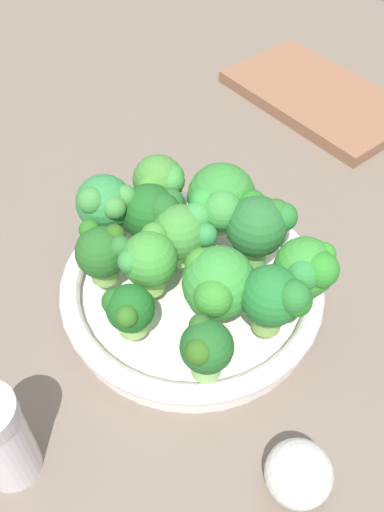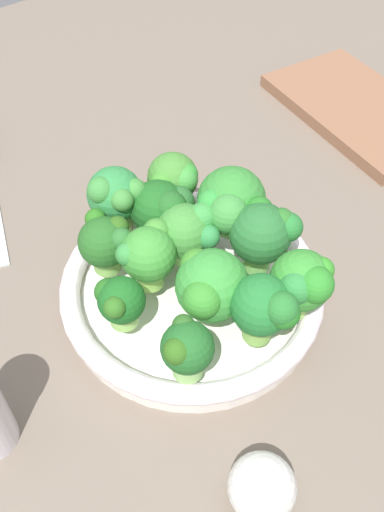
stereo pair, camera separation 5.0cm
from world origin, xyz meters
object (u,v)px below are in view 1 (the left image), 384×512
Objects in this scene: broccoli_floret_6 at (307,269)px; bowl at (192,289)px; broccoli_floret_9 at (259,225)px; broccoli_floret_8 at (160,182)px; broccoli_floret_2 at (220,199)px; broccoli_floret_11 at (155,212)px; broccoli_floret_12 at (149,259)px; garlic_bulb at (299,474)px; cutting_board at (319,97)px; broccoli_floret_0 at (128,309)px; broccoli_floret_10 at (275,298)px; broccoli_floret_4 at (217,284)px; broccoli_floret_3 at (186,233)px; broccoli_floret_5 at (103,251)px; pepper_shaker at (0,439)px; broccoli_floret_7 at (206,348)px; broccoli_floret_1 at (105,205)px.

bowl is at bearing 27.95° from broccoli_floret_6.
broccoli_floret_8 is at bearing 9.79° from broccoli_floret_9.
broccoli_floret_2 reaches higher than broccoli_floret_8.
broccoli_floret_8 is at bearing -50.72° from broccoli_floret_11.
broccoli_floret_12 is 20.79cm from garlic_bulb.
bowl reaches higher than cutting_board.
broccoli_floret_2 is 31.73cm from cutting_board.
cutting_board is at bearing -75.83° from broccoli_floret_0.
broccoli_floret_6 is at bearing -166.14° from broccoli_floret_11.
bowl is at bearing 4.01° from broccoli_floret_10.
broccoli_floret_0 is at bearing 58.63° from broccoli_floret_4.
broccoli_floret_6 is 0.29× the size of cutting_board.
broccoli_floret_3 is 36.26cm from cutting_board.
broccoli_floret_9 is at bearing -116.47° from broccoli_floret_12.
garlic_bulb reaches higher than cutting_board.
broccoli_floret_6 is (-8.79, -4.66, 6.14)cm from bowl.
broccoli_floret_6 reaches higher than broccoli_floret_8.
broccoli_floret_0 is 45.13cm from cutting_board.
broccoli_floret_9 is 10.32cm from broccoli_floret_12.
garlic_bulb is (-9.06, 12.05, -5.36)cm from broccoli_floret_6.
broccoli_floret_4 is at bearing 162.82° from bowl.
broccoli_floret_0 is at bearing 157.90° from broccoli_floret_5.
pepper_shaker is (-1.17, 21.16, 3.09)cm from bowl.
broccoli_floret_12 is at bearing 18.54° from broccoli_floret_4.
broccoli_floret_2 is 15.66cm from broccoli_floret_7.
broccoli_floret_12 reaches higher than cutting_board.
broccoli_floret_1 is 1.25× the size of broccoli_floret_5.
broccoli_floret_12 reaches higher than broccoli_floret_3.
broccoli_floret_9 is (6.20, -1.26, -0.08)cm from broccoli_floret_6.
broccoli_floret_5 is at bearing 135.85° from broccoli_floret_1.
broccoli_floret_8 is 1.03× the size of broccoli_floret_12.
broccoli_floret_12 reaches higher than bowl.
broccoli_floret_1 is 22.11cm from pepper_shaker.
broccoli_floret_4 is at bearing 130.68° from broccoli_floret_2.
broccoli_floret_8 is 0.69× the size of pepper_shaker.
broccoli_floret_12 reaches higher than garlic_bulb.
bowl is 9.32cm from broccoli_floret_5.
broccoli_floret_6 reaches higher than broccoli_floret_11.
pepper_shaker is (7.62, 25.82, -3.05)cm from broccoli_floret_6.
broccoli_floret_11 and broccoli_floret_12 have the same top height.
broccoli_floret_8 is 32.47cm from cutting_board.
broccoli_floret_5 is at bearing 42.37° from bowl.
broccoli_floret_11 is at bearing 129.28° from broccoli_floret_8.
broccoli_floret_9 is at bearing -41.10° from garlic_bulb.
broccoli_floret_0 is 0.20× the size of cutting_board.
broccoli_floret_0 is 0.73× the size of broccoli_floret_4.
broccoli_floret_10 is (0.11, 4.06, -0.24)cm from broccoli_floret_6.
broccoli_floret_10 is at bearing 178.14° from broccoli_floret_11.
bowl is at bearing 109.93° from broccoli_floret_2.
broccoli_floret_2 reaches higher than cutting_board.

